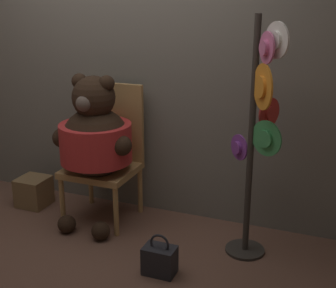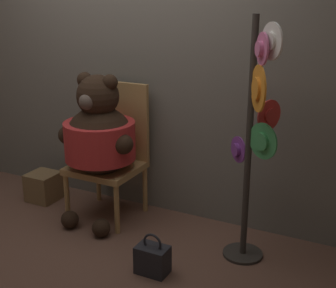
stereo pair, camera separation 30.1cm
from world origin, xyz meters
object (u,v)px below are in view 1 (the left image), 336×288
teddy_bear (95,138)px  chair (107,151)px  hat_display_rack (258,132)px  handbag_on_ground (160,260)px

teddy_bear → chair: bearing=92.9°
teddy_bear → hat_display_rack: 1.25m
hat_display_rack → handbag_on_ground: hat_display_rack is taller
chair → hat_display_rack: hat_display_rack is taller
chair → teddy_bear: teddy_bear is taller
handbag_on_ground → chair: bearing=138.1°
hat_display_rack → chair: bearing=170.4°
chair → teddy_bear: 0.24m
teddy_bear → hat_display_rack: bearing=-1.4°
chair → handbag_on_ground: chair is taller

